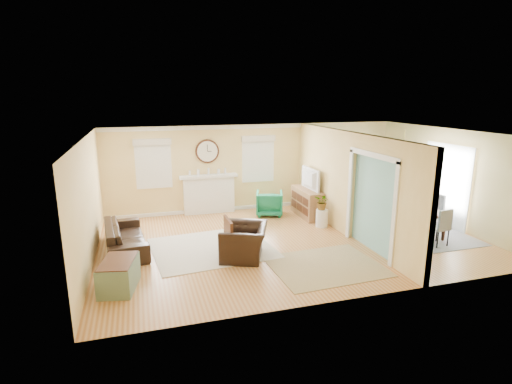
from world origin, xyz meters
TOP-DOWN VIEW (x-y plane):
  - floor at (0.00, 0.00)m, footprint 9.00×9.00m
  - wall_back at (0.00, 3.00)m, footprint 9.00×0.02m
  - wall_front at (0.00, -3.00)m, footprint 9.00×0.02m
  - wall_left at (-4.50, 0.00)m, footprint 0.02×6.00m
  - wall_right at (4.50, 0.00)m, footprint 0.02×6.00m
  - ceiling at (0.00, 0.00)m, footprint 9.00×6.00m
  - partition at (1.51, 0.28)m, footprint 0.17×6.00m
  - fireplace at (-1.50, 2.88)m, footprint 1.70×0.30m
  - wall_clock at (-1.50, 2.97)m, footprint 0.70×0.07m
  - window_left at (-3.05, 2.95)m, footprint 1.05×0.13m
  - window_right at (0.05, 2.95)m, footprint 1.05×0.13m
  - french_doors at (4.45, 0.00)m, footprint 0.06×1.70m
  - pendant at (3.00, 0.00)m, footprint 0.30×0.30m
  - rug_cream at (-1.95, 0.03)m, footprint 2.87×2.55m
  - rug_jute at (0.14, -1.62)m, footprint 2.30×1.92m
  - rug_grey at (3.21, -0.20)m, footprint 2.43×3.03m
  - sofa at (-3.85, 0.51)m, footprint 1.05×2.21m
  - eames_chair at (-1.36, -0.69)m, footprint 1.30×1.38m
  - green_chair at (0.16, 2.16)m, footprint 0.96×0.97m
  - trunk at (-3.93, -1.43)m, footprint 0.76×1.05m
  - credenza at (1.18, 1.76)m, footprint 0.48×1.40m
  - tv at (1.17, 1.76)m, footprint 0.17×1.08m
  - garden_stool at (1.17, 0.72)m, footprint 0.32×0.32m
  - potted_plant at (1.17, 0.72)m, footprint 0.48×0.51m
  - dining_table at (3.21, -0.20)m, footprint 1.23×2.01m
  - dining_chair_n at (3.12, 0.81)m, footprint 0.50×0.50m
  - dining_chair_s at (3.19, -1.28)m, footprint 0.45×0.45m
  - dining_chair_w at (2.47, -0.10)m, footprint 0.45×0.45m
  - dining_chair_e at (3.92, -0.21)m, footprint 0.44×0.44m

SIDE VIEW (x-z plane):
  - floor at x=0.00m, z-range 0.00..0.00m
  - rug_grey at x=3.21m, z-range 0.00..0.01m
  - rug_jute at x=0.14m, z-range 0.00..0.01m
  - rug_cream at x=-1.95m, z-range 0.00..0.01m
  - garden_stool at x=1.17m, z-range 0.00..0.47m
  - trunk at x=-3.93m, z-range 0.00..0.55m
  - sofa at x=-3.85m, z-range 0.00..0.62m
  - dining_table at x=3.21m, z-range 0.00..0.68m
  - green_chair at x=0.16m, z-range 0.00..0.71m
  - eames_chair at x=-1.36m, z-range 0.00..0.72m
  - credenza at x=1.18m, z-range 0.00..0.80m
  - dining_chair_s at x=3.19m, z-range 0.08..0.99m
  - dining_chair_e at x=3.92m, z-range 0.08..1.00m
  - dining_chair_w at x=2.47m, z-range 0.08..1.01m
  - dining_chair_n at x=3.12m, z-range 0.09..1.06m
  - fireplace at x=-1.50m, z-range 0.01..1.18m
  - potted_plant at x=1.17m, z-range 0.47..0.91m
  - french_doors at x=4.45m, z-range 0.00..2.20m
  - tv at x=1.17m, z-range 0.80..1.42m
  - wall_back at x=0.00m, z-range 0.00..2.60m
  - wall_front at x=0.00m, z-range 0.00..2.60m
  - wall_left at x=-4.50m, z-range 0.00..2.60m
  - wall_right at x=4.50m, z-range 0.00..2.60m
  - partition at x=1.51m, z-range 0.06..2.66m
  - window_left at x=-3.05m, z-range 0.95..2.37m
  - window_right at x=0.05m, z-range 0.95..2.37m
  - wall_clock at x=-1.50m, z-range 1.50..2.20m
  - pendant at x=3.00m, z-range 1.93..2.48m
  - ceiling at x=0.00m, z-range 2.59..2.61m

